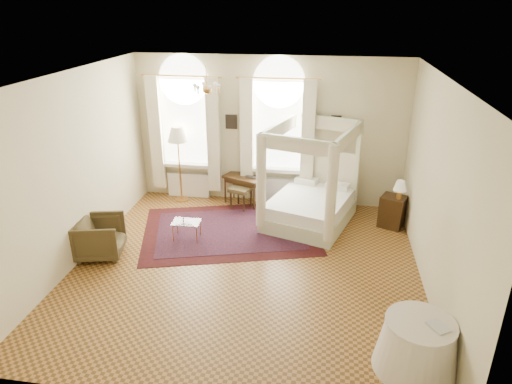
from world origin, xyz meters
The scene contains 18 objects.
ground centered at (0.00, 0.00, 0.00)m, with size 6.00×6.00×0.00m, color #9F682E.
room_walls centered at (0.00, 0.00, 1.98)m, with size 6.00×6.00×6.00m.
window_left centered at (-1.90, 2.87, 1.49)m, with size 1.62×0.27×3.29m.
window_right centered at (0.20, 2.87, 1.49)m, with size 1.62×0.27×3.29m.
chandelier centered at (-0.90, 1.20, 2.91)m, with size 0.51×0.45×0.50m.
wall_pictures centered at (0.09, 2.97, 1.89)m, with size 2.54×0.03×0.39m.
canopy_bed centered at (1.00, 1.95, 0.48)m, with size 2.06×2.29×2.09m.
nightstand centered at (2.70, 2.05, 0.33)m, with size 0.47×0.42×0.67m, color #35200E.
nightstand_lamp centered at (2.78, 1.97, 0.92)m, with size 0.26×0.26×0.38m.
writing_desk centered at (-0.54, 2.70, 0.57)m, with size 1.00×0.77×0.67m.
laptop centered at (-0.32, 2.70, 0.68)m, with size 0.32×0.21×0.03m, color black.
stool centered at (-0.55, 2.44, 0.43)m, with size 0.57×0.57×0.51m.
armchair centered at (-2.70, 0.00, 0.37)m, with size 0.79×0.82×0.74m, color #41341B.
coffee_table centered at (-1.33, 0.86, 0.33)m, with size 0.56×0.40×0.37m.
floor_lamp centered at (-2.01, 2.66, 1.51)m, with size 0.46×0.46×1.77m.
oriental_rug centered at (-0.57, 1.32, 0.01)m, with size 4.00×3.34×0.01m.
side_table centered at (2.55, -2.00, 0.36)m, with size 1.06×1.06×0.72m.
book centered at (2.66, -2.12, 0.74)m, with size 0.19×0.26×0.02m, color black.
Camera 1 is at (1.27, -6.78, 4.37)m, focal length 32.00 mm.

